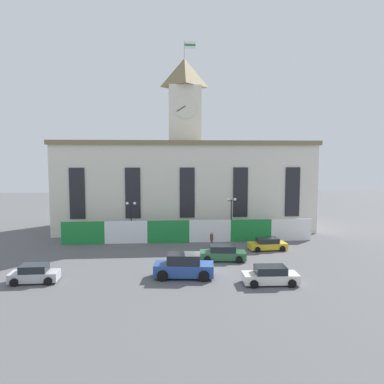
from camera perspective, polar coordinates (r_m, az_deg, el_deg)
name	(u,v)px	position (r m, az deg, el deg)	size (l,w,h in m)	color
ground_plane	(198,272)	(34.69, 0.99, -12.10)	(160.00, 160.00, 0.00)	#565659
civic_building	(185,181)	(54.97, -1.14, 1.67)	(36.04, 12.46, 26.88)	silver
banner_fence	(189,231)	(45.88, -0.41, -6.01)	(30.61, 0.12, 2.74)	#1E8438
street_lamp_right	(131,213)	(46.15, -9.26, -3.17)	(1.26, 0.36, 4.99)	black
street_lamp_far_left	(231,210)	(46.71, 5.99, -2.74)	(1.26, 0.36, 5.36)	black
car_yellow_coupe	(267,244)	(43.34, 11.42, -7.80)	(4.30, 2.32, 1.35)	yellow
car_green_wagon	(223,253)	(38.32, 4.71, -9.31)	(4.76, 2.50, 1.55)	#2D663D
car_silver_hatch	(34,274)	(34.44, -22.89, -11.45)	(3.94, 2.09, 1.50)	#B7B7BC
car_white_taxi	(270,276)	(32.09, 11.84, -12.37)	(4.55, 2.23, 1.50)	white
car_blue_van	(184,267)	(32.94, -1.24, -11.30)	(5.30, 2.85, 2.10)	#284C99
pedestrian	(212,239)	(43.43, 3.01, -7.17)	(0.49, 0.49, 1.83)	brown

